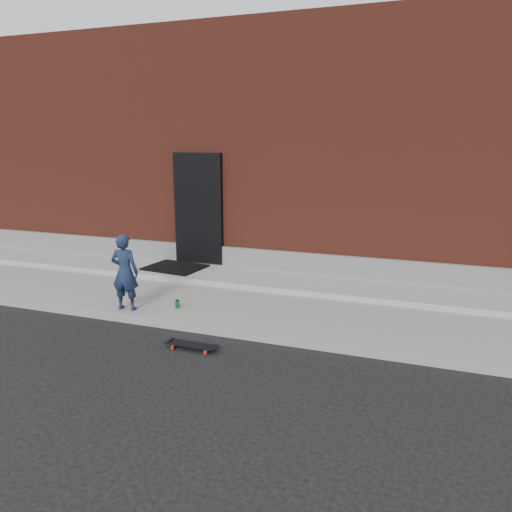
% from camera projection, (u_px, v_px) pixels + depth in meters
% --- Properties ---
extents(ground, '(80.00, 80.00, 0.00)m').
position_uv_depth(ground, '(275.00, 344.00, 6.92)').
color(ground, black).
rests_on(ground, ground).
extents(sidewalk, '(20.00, 3.00, 0.15)m').
position_uv_depth(sidewalk, '(302.00, 306.00, 8.27)').
color(sidewalk, gray).
rests_on(sidewalk, ground).
extents(apron, '(20.00, 1.20, 0.10)m').
position_uv_depth(apron, '(315.00, 285.00, 9.07)').
color(apron, gray).
rests_on(apron, sidewalk).
extents(building, '(20.00, 8.10, 5.00)m').
position_uv_depth(building, '(359.00, 151.00, 12.75)').
color(building, maroon).
rests_on(building, ground).
extents(child, '(0.48, 0.34, 1.21)m').
position_uv_depth(child, '(125.00, 272.00, 7.77)').
color(child, '#182443').
rests_on(child, sidewalk).
extents(skateboard, '(0.71, 0.19, 0.08)m').
position_uv_depth(skateboard, '(191.00, 345.00, 6.73)').
color(skateboard, red).
rests_on(skateboard, ground).
extents(soda_can, '(0.09, 0.09, 0.13)m').
position_uv_depth(soda_can, '(177.00, 304.00, 7.95)').
color(soda_can, '#177533').
rests_on(soda_can, sidewalk).
extents(doormat, '(1.20, 1.02, 0.03)m').
position_uv_depth(doormat, '(175.00, 267.00, 10.05)').
color(doormat, black).
rests_on(doormat, apron).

